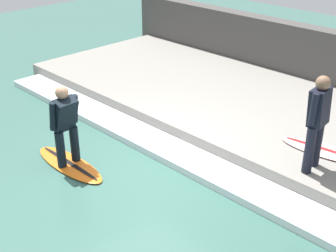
# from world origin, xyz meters

# --- Properties ---
(ground_plane) EXTENTS (28.00, 28.00, 0.00)m
(ground_plane) POSITION_xyz_m (0.00, 0.00, 0.00)
(ground_plane) COLOR #386056
(concrete_ledge) EXTENTS (4.40, 11.89, 0.36)m
(concrete_ledge) POSITION_xyz_m (3.26, 0.00, 0.18)
(concrete_ledge) COLOR gray
(concrete_ledge) RESTS_ON ground_plane
(back_wall) EXTENTS (0.50, 12.48, 1.63)m
(back_wall) POSITION_xyz_m (5.71, 0.00, 0.82)
(back_wall) COLOR #474442
(back_wall) RESTS_ON ground_plane
(wave_foam_crest) EXTENTS (0.77, 11.30, 0.14)m
(wave_foam_crest) POSITION_xyz_m (0.68, 0.00, 0.07)
(wave_foam_crest) COLOR silver
(wave_foam_crest) RESTS_ON ground_plane
(surfboard_riding) EXTENTS (0.58, 1.87, 0.07)m
(surfboard_riding) POSITION_xyz_m (-1.01, 1.12, 0.03)
(surfboard_riding) COLOR orange
(surfboard_riding) RESTS_ON ground_plane
(surfer_riding) EXTENTS (0.58, 0.43, 1.55)m
(surfer_riding) POSITION_xyz_m (-1.01, 1.12, 0.92)
(surfer_riding) COLOR black
(surfer_riding) RESTS_ON surfboard_riding
(surfer_waiting_near) EXTENTS (0.58, 0.31, 1.70)m
(surfer_waiting_near) POSITION_xyz_m (1.58, -2.41, 1.31)
(surfer_waiting_near) COLOR black
(surfer_waiting_near) RESTS_ON concrete_ledge
(surfboard_waiting_near) EXTENTS (0.73, 1.70, 0.07)m
(surfboard_waiting_near) POSITION_xyz_m (2.29, -2.29, 0.39)
(surfboard_waiting_near) COLOR beige
(surfboard_waiting_near) RESTS_ON concrete_ledge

